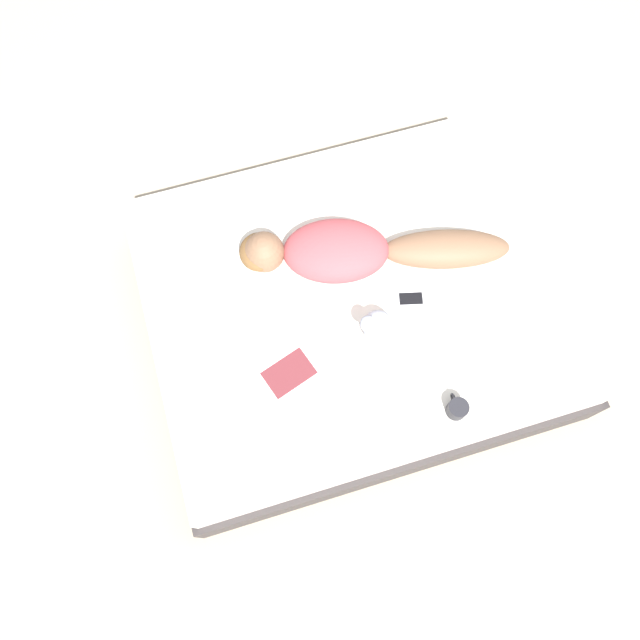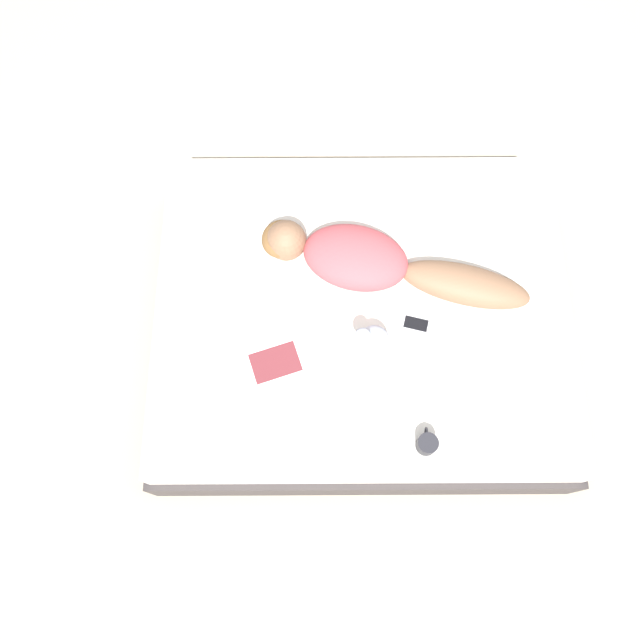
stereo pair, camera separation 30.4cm
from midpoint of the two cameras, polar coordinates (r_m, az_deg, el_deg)
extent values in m
plane|color=#B7A88E|center=(3.59, 5.88, -1.62)|extent=(12.00, 12.00, 0.00)
cube|color=#383333|center=(3.45, 6.11, -0.84)|extent=(1.79, 2.15, 0.29)
cube|color=silver|center=(3.23, 6.53, 0.57)|extent=(1.73, 2.09, 0.18)
ellipsoid|color=brown|center=(3.20, 15.76, 2.78)|extent=(0.37, 0.68, 0.14)
ellipsoid|color=#B2474C|center=(3.14, 6.03, 5.35)|extent=(0.48, 0.61, 0.18)
ellipsoid|color=brown|center=(3.15, -0.83, 7.08)|extent=(0.25, 0.24, 0.11)
sphere|color=brown|center=(3.15, -0.37, 6.93)|extent=(0.21, 0.21, 0.21)
cube|color=white|center=(2.96, 0.22, -8.59)|extent=(0.33, 0.39, 0.01)
cube|color=white|center=(3.02, -1.25, -4.32)|extent=(0.33, 0.39, 0.01)
cube|color=maroon|center=(3.01, -1.26, -4.30)|extent=(0.22, 0.27, 0.00)
cylinder|color=#232328|center=(2.96, 12.71, -11.44)|extent=(0.10, 0.10, 0.09)
cylinder|color=black|center=(2.93, 12.86, -11.33)|extent=(0.08, 0.08, 0.01)
torus|color=#232328|center=(2.97, 12.63, -10.43)|extent=(0.05, 0.01, 0.05)
cube|color=silver|center=(3.14, 11.49, -0.74)|extent=(0.11, 0.16, 0.01)
cube|color=black|center=(3.14, 11.51, -0.71)|extent=(0.09, 0.13, 0.00)
ellipsoid|color=#B2BCCC|center=(3.00, 7.85, -2.46)|extent=(0.17, 0.16, 0.15)
sphere|color=#B2BCCC|center=(2.90, 6.91, -1.88)|extent=(0.08, 0.08, 0.08)
camera|label=1|loc=(0.15, -87.11, 7.71)|focal=35.00mm
camera|label=2|loc=(0.15, 92.89, -7.71)|focal=35.00mm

